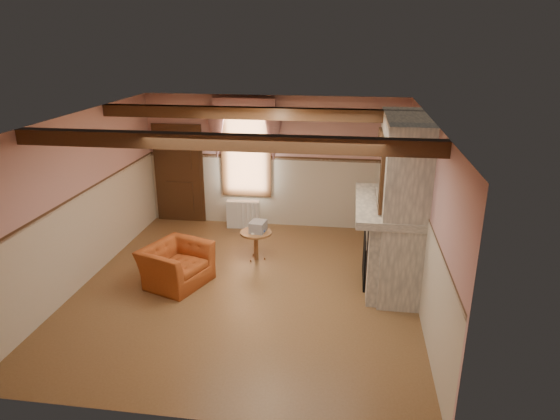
# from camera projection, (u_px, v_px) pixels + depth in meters

# --- Properties ---
(floor) EXTENTS (5.50, 6.00, 0.01)m
(floor) POSITION_uv_depth(u_px,v_px,m) (247.00, 288.00, 8.25)
(floor) COLOR brown
(floor) RESTS_ON ground
(ceiling) EXTENTS (5.50, 6.00, 0.01)m
(ceiling) POSITION_uv_depth(u_px,v_px,m) (242.00, 119.00, 7.32)
(ceiling) COLOR silver
(ceiling) RESTS_ON wall_back
(wall_back) EXTENTS (5.50, 0.02, 2.80)m
(wall_back) POSITION_uv_depth(u_px,v_px,m) (274.00, 162.00, 10.58)
(wall_back) COLOR tan
(wall_back) RESTS_ON floor
(wall_front) EXTENTS (5.50, 0.02, 2.80)m
(wall_front) POSITION_uv_depth(u_px,v_px,m) (182.00, 307.00, 4.99)
(wall_front) COLOR tan
(wall_front) RESTS_ON floor
(wall_left) EXTENTS (0.02, 6.00, 2.80)m
(wall_left) POSITION_uv_depth(u_px,v_px,m) (80.00, 201.00, 8.15)
(wall_left) COLOR tan
(wall_left) RESTS_ON floor
(wall_right) EXTENTS (0.02, 6.00, 2.80)m
(wall_right) POSITION_uv_depth(u_px,v_px,m) (426.00, 217.00, 7.41)
(wall_right) COLOR tan
(wall_right) RESTS_ON floor
(wainscot) EXTENTS (5.50, 6.00, 1.50)m
(wainscot) POSITION_uv_depth(u_px,v_px,m) (246.00, 247.00, 8.00)
(wainscot) COLOR #C0B19B
(wainscot) RESTS_ON floor
(chair_rail) EXTENTS (5.50, 6.00, 0.08)m
(chair_rail) POSITION_uv_depth(u_px,v_px,m) (245.00, 202.00, 7.75)
(chair_rail) COLOR black
(chair_rail) RESTS_ON wainscot
(firebox) EXTENTS (0.20, 0.95, 0.90)m
(firebox) POSITION_uv_depth(u_px,v_px,m) (370.00, 256.00, 8.39)
(firebox) COLOR black
(firebox) RESTS_ON floor
(armchair) EXTENTS (1.22, 1.29, 0.67)m
(armchair) POSITION_uv_depth(u_px,v_px,m) (176.00, 265.00, 8.31)
(armchair) COLOR #994219
(armchair) RESTS_ON floor
(side_table) EXTENTS (0.73, 0.73, 0.55)m
(side_table) POSITION_uv_depth(u_px,v_px,m) (256.00, 246.00, 9.23)
(side_table) COLOR brown
(side_table) RESTS_ON floor
(book_stack) EXTENTS (0.31, 0.36, 0.20)m
(book_stack) POSITION_uv_depth(u_px,v_px,m) (258.00, 227.00, 9.11)
(book_stack) COLOR #B7AD8C
(book_stack) RESTS_ON side_table
(radiator) EXTENTS (0.71, 0.24, 0.60)m
(radiator) POSITION_uv_depth(u_px,v_px,m) (243.00, 214.00, 10.76)
(radiator) COLOR silver
(radiator) RESTS_ON floor
(bowl) EXTENTS (0.32, 0.32, 0.08)m
(bowl) POSITION_uv_depth(u_px,v_px,m) (389.00, 199.00, 8.06)
(bowl) COLOR brown
(bowl) RESTS_ON mantel
(mantel_clock) EXTENTS (0.14, 0.24, 0.20)m
(mantel_clock) POSITION_uv_depth(u_px,v_px,m) (387.00, 184.00, 8.61)
(mantel_clock) COLOR black
(mantel_clock) RESTS_ON mantel
(oil_lamp) EXTENTS (0.11, 0.11, 0.28)m
(oil_lamp) POSITION_uv_depth(u_px,v_px,m) (388.00, 185.00, 8.45)
(oil_lamp) COLOR gold
(oil_lamp) RESTS_ON mantel
(candle_red) EXTENTS (0.06, 0.06, 0.16)m
(candle_red) POSITION_uv_depth(u_px,v_px,m) (392.00, 210.00, 7.40)
(candle_red) COLOR #A31424
(candle_red) RESTS_ON mantel
(jar_yellow) EXTENTS (0.06, 0.06, 0.12)m
(jar_yellow) POSITION_uv_depth(u_px,v_px,m) (391.00, 207.00, 7.60)
(jar_yellow) COLOR gold
(jar_yellow) RESTS_ON mantel
(fireplace) EXTENTS (0.85, 2.00, 2.80)m
(fireplace) POSITION_uv_depth(u_px,v_px,m) (400.00, 203.00, 8.02)
(fireplace) COLOR gray
(fireplace) RESTS_ON floor
(mantel) EXTENTS (1.05, 2.05, 0.12)m
(mantel) POSITION_uv_depth(u_px,v_px,m) (388.00, 205.00, 8.06)
(mantel) COLOR gray
(mantel) RESTS_ON fireplace
(overmantel_mirror) EXTENTS (0.06, 1.44, 1.04)m
(overmantel_mirror) POSITION_uv_depth(u_px,v_px,m) (379.00, 168.00, 7.88)
(overmantel_mirror) COLOR silver
(overmantel_mirror) RESTS_ON fireplace
(door) EXTENTS (1.10, 0.10, 2.10)m
(door) POSITION_uv_depth(u_px,v_px,m) (179.00, 175.00, 10.93)
(door) COLOR black
(door) RESTS_ON floor
(window) EXTENTS (1.06, 0.08, 2.02)m
(window) POSITION_uv_depth(u_px,v_px,m) (246.00, 150.00, 10.55)
(window) COLOR white
(window) RESTS_ON wall_back
(window_drapes) EXTENTS (1.30, 0.14, 1.40)m
(window_drapes) POSITION_uv_depth(u_px,v_px,m) (244.00, 122.00, 10.27)
(window_drapes) COLOR gray
(window_drapes) RESTS_ON wall_back
(ceiling_beam_front) EXTENTS (5.50, 0.18, 0.20)m
(ceiling_beam_front) POSITION_uv_depth(u_px,v_px,m) (222.00, 142.00, 6.23)
(ceiling_beam_front) COLOR black
(ceiling_beam_front) RESTS_ON ceiling
(ceiling_beam_back) EXTENTS (5.50, 0.18, 0.20)m
(ceiling_beam_back) POSITION_uv_depth(u_px,v_px,m) (258.00, 113.00, 8.47)
(ceiling_beam_back) COLOR black
(ceiling_beam_back) RESTS_ON ceiling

